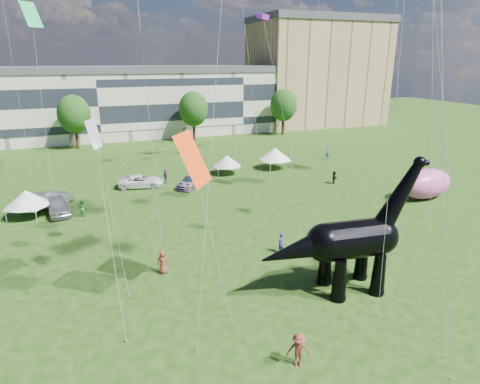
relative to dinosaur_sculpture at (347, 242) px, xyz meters
name	(u,v)px	position (x,y,z in m)	size (l,w,h in m)	color
ground	(284,311)	(-4.71, -0.80, -3.39)	(220.00, 220.00, 0.00)	#16330C
terrace_row	(98,106)	(-12.71, 61.20, 2.61)	(78.00, 11.00, 12.00)	beige
apartment_block	(316,74)	(35.29, 64.20, 7.61)	(28.00, 18.00, 22.00)	tan
tree_mid_left	(73,111)	(-16.71, 52.20, 2.90)	(5.20, 5.20, 9.44)	#382314
tree_mid_right	(193,106)	(3.29, 52.20, 2.90)	(5.20, 5.20, 9.44)	#382314
tree_far_right	(284,103)	(21.29, 52.20, 2.90)	(5.20, 5.20, 9.44)	#382314
dinosaur_sculpture	(347,242)	(0.00, 0.00, 0.00)	(11.03, 3.29, 8.99)	black
car_silver	(57,206)	(-18.22, 21.20, -2.56)	(1.98, 4.92, 1.68)	#B1B2B6
car_grey	(50,199)	(-19.04, 24.04, -2.66)	(1.55, 4.45, 1.47)	slate
car_white	(141,181)	(-9.52, 27.05, -2.67)	(2.42, 5.24, 1.46)	white
car_dark	(191,181)	(-3.97, 25.21, -2.70)	(1.94, 4.77, 1.38)	#595960
gazebo_near	(227,161)	(1.77, 28.94, -1.63)	(4.21, 4.21, 2.50)	silver
gazebo_far	(275,154)	(8.80, 29.27, -1.36)	(4.41, 4.41, 2.90)	white
gazebo_left	(27,198)	(-20.74, 21.25, -1.51)	(4.99, 4.99, 2.68)	silver
inflatable_pink	(426,184)	(18.80, 12.38, -1.78)	(6.46, 3.23, 3.23)	#DC55A4
visitors	(210,217)	(-5.18, 13.14, -2.53)	(44.74, 37.81, 1.90)	#9A6F4D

